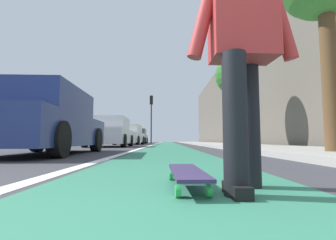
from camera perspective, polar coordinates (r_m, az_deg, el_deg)
ground_plane at (r=10.57m, az=-0.07°, el=-6.45°), size 80.00×80.00×0.00m
bike_lane_paint at (r=24.56m, az=-0.18°, el=-5.48°), size 56.00×1.83×0.00m
lane_stripe_white at (r=20.59m, az=-3.14°, el=-5.61°), size 52.00×0.16×0.01m
sidewalk_curb at (r=18.90m, az=10.57°, el=-5.46°), size 52.00×3.20×0.11m
building_facade at (r=23.66m, az=14.74°, el=4.39°), size 40.00×1.20×8.02m
skateboard at (r=1.69m, az=4.38°, el=-12.11°), size 0.85×0.23×0.11m
skater_person at (r=1.72m, az=16.73°, el=16.89°), size 0.47×0.72×1.64m
parked_car_near at (r=6.30m, az=-26.40°, el=-0.54°), size 4.37×1.99×1.49m
parked_car_mid at (r=12.85m, az=-13.23°, el=-2.91°), size 4.18×2.05×1.47m
parked_car_far at (r=19.00m, az=-8.86°, el=-3.50°), size 4.11×2.02×1.48m
parked_car_end at (r=24.94m, az=-7.07°, el=-3.85°), size 4.35×1.96×1.46m
traffic_light at (r=22.65m, az=-3.88°, el=2.18°), size 0.33×0.28×4.42m
street_tree_mid at (r=11.74m, az=15.46°, el=9.82°), size 1.87×1.87×4.20m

